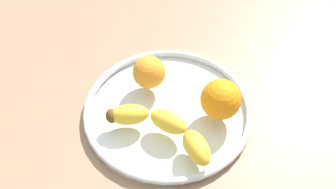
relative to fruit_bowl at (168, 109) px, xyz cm
name	(u,v)px	position (x,y,z in cm)	size (l,w,h in cm)	color
ground_plane	(168,118)	(0.00, 0.00, -2.92)	(169.42, 169.42, 4.00)	#91755D
fruit_bowl	(168,109)	(0.00, 0.00, 0.00)	(30.51, 30.51, 1.80)	silver
banana	(162,127)	(-1.62, 5.89, 2.66)	(20.64, 8.32, 3.54)	yellow
orange_back_left	(149,72)	(5.43, -3.37, 3.93)	(6.09, 6.09, 6.09)	orange
orange_front_left	(221,99)	(-8.75, -2.42, 4.40)	(7.03, 7.03, 7.03)	orange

